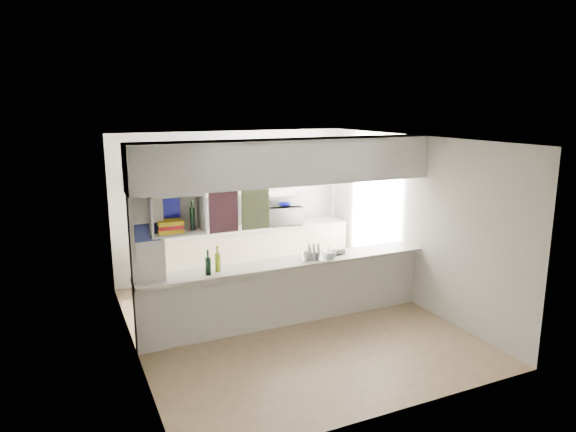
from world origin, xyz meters
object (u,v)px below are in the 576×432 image
microwave (285,215)px  wine_bottles (213,264)px  dish_rack (317,252)px  bowl (284,204)px

microwave → wine_bottles: 2.92m
dish_rack → microwave: bearing=95.7°
bowl → wine_bottles: bearing=-132.4°
bowl → wine_bottles: size_ratio=0.65×
wine_bottles → dish_rack: bearing=0.3°
bowl → wine_bottles: (-1.98, -2.17, -0.23)m
dish_rack → wine_bottles: (-1.50, -0.01, 0.04)m
bowl → dish_rack: bowl is taller
microwave → dish_rack: microwave is taller
bowl → wine_bottles: bowl is taller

